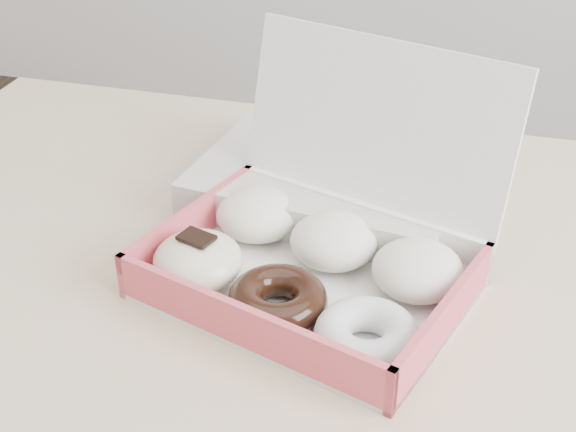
# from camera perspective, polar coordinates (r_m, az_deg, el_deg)

# --- Properties ---
(table) EXTENTS (1.20, 0.80, 0.75)m
(table) POSITION_cam_1_polar(r_m,az_deg,el_deg) (0.77, 5.99, -11.38)
(table) COLOR tan
(table) RESTS_ON ground
(donut_box) EXTENTS (0.34, 0.32, 0.20)m
(donut_box) POSITION_cam_1_polar(r_m,az_deg,el_deg) (0.73, 1.85, -2.61)
(donut_box) COLOR white
(donut_box) RESTS_ON table
(newspapers) EXTENTS (0.30, 0.25, 0.04)m
(newspapers) POSITION_cam_1_polar(r_m,az_deg,el_deg) (0.87, 3.23, 2.56)
(newspapers) COLOR beige
(newspapers) RESTS_ON table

